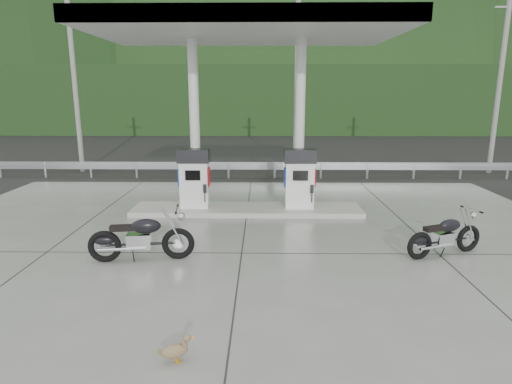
{
  "coord_description": "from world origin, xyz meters",
  "views": [
    {
      "loc": [
        0.47,
        -10.22,
        3.59
      ],
      "look_at": [
        0.3,
        1.0,
        1.0
      ],
      "focal_mm": 30.0,
      "sensor_mm": 36.0,
      "label": 1
    }
  ],
  "objects_px": {
    "gas_pump_right": "(300,179)",
    "motorcycle_left": "(141,238)",
    "gas_pump_left": "(194,178)",
    "motorcycle_right": "(445,236)",
    "duck": "(174,351)"
  },
  "relations": [
    {
      "from": "motorcycle_left",
      "to": "motorcycle_right",
      "type": "height_order",
      "value": "motorcycle_left"
    },
    {
      "from": "motorcycle_left",
      "to": "motorcycle_right",
      "type": "bearing_deg",
      "value": -4.16
    },
    {
      "from": "gas_pump_left",
      "to": "gas_pump_right",
      "type": "distance_m",
      "value": 3.2
    },
    {
      "from": "gas_pump_right",
      "to": "motorcycle_right",
      "type": "height_order",
      "value": "gas_pump_right"
    },
    {
      "from": "gas_pump_left",
      "to": "motorcycle_right",
      "type": "height_order",
      "value": "gas_pump_left"
    },
    {
      "from": "motorcycle_left",
      "to": "motorcycle_right",
      "type": "distance_m",
      "value": 6.75
    },
    {
      "from": "gas_pump_right",
      "to": "motorcycle_right",
      "type": "xyz_separation_m",
      "value": [
        2.98,
        -3.54,
        -0.6
      ]
    },
    {
      "from": "gas_pump_right",
      "to": "gas_pump_left",
      "type": "bearing_deg",
      "value": 180.0
    },
    {
      "from": "motorcycle_right",
      "to": "gas_pump_right",
      "type": "bearing_deg",
      "value": 108.84
    },
    {
      "from": "motorcycle_right",
      "to": "duck",
      "type": "bearing_deg",
      "value": -163.8
    },
    {
      "from": "gas_pump_right",
      "to": "motorcycle_right",
      "type": "bearing_deg",
      "value": -49.95
    },
    {
      "from": "motorcycle_left",
      "to": "gas_pump_left",
      "type": "bearing_deg",
      "value": 74.4
    },
    {
      "from": "motorcycle_right",
      "to": "duck",
      "type": "relative_size",
      "value": 4.18
    },
    {
      "from": "gas_pump_right",
      "to": "motorcycle_left",
      "type": "height_order",
      "value": "gas_pump_right"
    },
    {
      "from": "gas_pump_left",
      "to": "motorcycle_left",
      "type": "distance_m",
      "value": 4.02
    }
  ]
}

